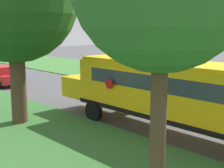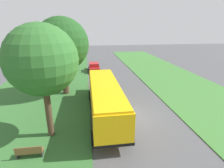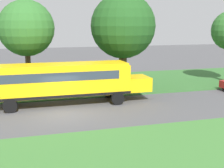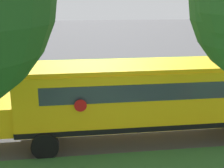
% 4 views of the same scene
% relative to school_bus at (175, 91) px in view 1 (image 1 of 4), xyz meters
% --- Properties ---
extents(ground_plane, '(120.00, 120.00, 0.00)m').
position_rel_school_bus_xyz_m(ground_plane, '(2.63, -0.42, -1.92)').
color(ground_plane, '#4C4C4F').
extents(school_bus, '(2.84, 12.42, 3.16)m').
position_rel_school_bus_xyz_m(school_bus, '(0.00, 0.00, 0.00)').
color(school_bus, yellow).
rests_on(school_bus, ground).
extents(car_red_nearest, '(2.02, 4.40, 1.56)m').
position_rel_school_bus_xyz_m(car_red_nearest, '(-0.17, 16.67, -1.05)').
color(car_red_nearest, '#B21E1E').
rests_on(car_red_nearest, ground).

